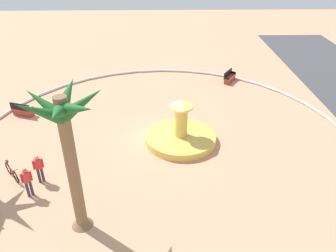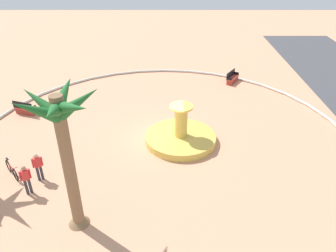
{
  "view_description": "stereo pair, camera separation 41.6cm",
  "coord_description": "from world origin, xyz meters",
  "px_view_note": "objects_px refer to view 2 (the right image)",
  "views": [
    {
      "loc": [
        17.66,
        -0.07,
        11.31
      ],
      "look_at": [
        0.09,
        0.33,
        1.0
      ],
      "focal_mm": 35.49,
      "sensor_mm": 36.0,
      "label": 1
    },
    {
      "loc": [
        17.67,
        0.35,
        11.31
      ],
      "look_at": [
        0.09,
        0.33,
        1.0
      ],
      "focal_mm": 35.49,
      "sensor_mm": 36.0,
      "label": 2
    }
  ],
  "objects_px": {
    "bench_west": "(25,109)",
    "person_cyclist_photo": "(26,179)",
    "bicycle_red_frame": "(12,170)",
    "bench_east": "(232,79)",
    "fountain": "(181,137)",
    "palm_tree_near_fountain": "(63,136)",
    "person_cyclist_helmet": "(38,166)"
  },
  "relations": [
    {
      "from": "palm_tree_near_fountain",
      "to": "bicycle_red_frame",
      "type": "xyz_separation_m",
      "value": [
        -3.39,
        -4.35,
        -4.24
      ]
    },
    {
      "from": "bench_west",
      "to": "bench_east",
      "type": "bearing_deg",
      "value": 110.09
    },
    {
      "from": "fountain",
      "to": "person_cyclist_helmet",
      "type": "xyz_separation_m",
      "value": [
        3.69,
        -7.47,
        0.58
      ]
    },
    {
      "from": "bicycle_red_frame",
      "to": "person_cyclist_photo",
      "type": "xyz_separation_m",
      "value": [
        1.4,
        1.41,
        0.56
      ]
    },
    {
      "from": "bench_west",
      "to": "palm_tree_near_fountain",
      "type": "bearing_deg",
      "value": 31.0
    },
    {
      "from": "fountain",
      "to": "person_cyclist_helmet",
      "type": "height_order",
      "value": "fountain"
    },
    {
      "from": "fountain",
      "to": "palm_tree_near_fountain",
      "type": "relative_size",
      "value": 0.66
    },
    {
      "from": "fountain",
      "to": "bench_east",
      "type": "distance_m",
      "value": 10.55
    },
    {
      "from": "bench_east",
      "to": "person_cyclist_photo",
      "type": "height_order",
      "value": "person_cyclist_photo"
    },
    {
      "from": "bench_east",
      "to": "fountain",
      "type": "bearing_deg",
      "value": -26.85
    },
    {
      "from": "bench_east",
      "to": "person_cyclist_helmet",
      "type": "height_order",
      "value": "person_cyclist_helmet"
    },
    {
      "from": "person_cyclist_helmet",
      "to": "bench_west",
      "type": "bearing_deg",
      "value": -154.39
    },
    {
      "from": "palm_tree_near_fountain",
      "to": "person_cyclist_photo",
      "type": "relative_size",
      "value": 3.92
    },
    {
      "from": "fountain",
      "to": "bench_west",
      "type": "xyz_separation_m",
      "value": [
        -3.65,
        -10.99,
        0.0
      ]
    },
    {
      "from": "palm_tree_near_fountain",
      "to": "bench_east",
      "type": "height_order",
      "value": "palm_tree_near_fountain"
    },
    {
      "from": "bench_east",
      "to": "bicycle_red_frame",
      "type": "height_order",
      "value": "bench_east"
    },
    {
      "from": "bench_east",
      "to": "person_cyclist_helmet",
      "type": "bearing_deg",
      "value": -43.02
    },
    {
      "from": "bench_west",
      "to": "person_cyclist_photo",
      "type": "bearing_deg",
      "value": 21.44
    },
    {
      "from": "fountain",
      "to": "bench_east",
      "type": "height_order",
      "value": "fountain"
    },
    {
      "from": "bench_east",
      "to": "person_cyclist_helmet",
      "type": "xyz_separation_m",
      "value": [
        13.11,
        -12.23,
        0.58
      ]
    },
    {
      "from": "bicycle_red_frame",
      "to": "person_cyclist_photo",
      "type": "relative_size",
      "value": 0.79
    },
    {
      "from": "palm_tree_near_fountain",
      "to": "person_cyclist_helmet",
      "type": "xyz_separation_m",
      "value": [
        -3.05,
        -2.73,
        -3.7
      ]
    },
    {
      "from": "bicycle_red_frame",
      "to": "bench_west",
      "type": "bearing_deg",
      "value": -164.85
    },
    {
      "from": "bench_east",
      "to": "bench_west",
      "type": "relative_size",
      "value": 0.96
    },
    {
      "from": "bicycle_red_frame",
      "to": "fountain",
      "type": "bearing_deg",
      "value": 110.28
    },
    {
      "from": "fountain",
      "to": "bicycle_red_frame",
      "type": "xyz_separation_m",
      "value": [
        3.36,
        -9.09,
        0.04
      ]
    },
    {
      "from": "fountain",
      "to": "palm_tree_near_fountain",
      "type": "xyz_separation_m",
      "value": [
        6.75,
        -4.74,
        4.28
      ]
    },
    {
      "from": "fountain",
      "to": "bench_east",
      "type": "bearing_deg",
      "value": 153.15
    },
    {
      "from": "palm_tree_near_fountain",
      "to": "person_cyclist_photo",
      "type": "xyz_separation_m",
      "value": [
        -1.99,
        -2.94,
        -3.68
      ]
    },
    {
      "from": "person_cyclist_photo",
      "to": "person_cyclist_helmet",
      "type": "bearing_deg",
      "value": 168.5
    },
    {
      "from": "fountain",
      "to": "bicycle_red_frame",
      "type": "bearing_deg",
      "value": -69.72
    },
    {
      "from": "bench_west",
      "to": "person_cyclist_photo",
      "type": "relative_size",
      "value": 1.0
    }
  ]
}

